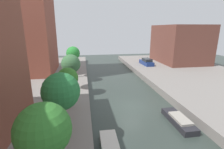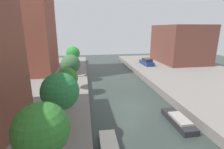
{
  "view_description": "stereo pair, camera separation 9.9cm",
  "coord_description": "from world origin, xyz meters",
  "px_view_note": "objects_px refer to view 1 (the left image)",
  "views": [
    {
      "loc": [
        -5.41,
        -17.95,
        9.13
      ],
      "look_at": [
        -0.75,
        9.61,
        1.45
      ],
      "focal_mm": 26.93,
      "sensor_mm": 36.0,
      "label": 1
    },
    {
      "loc": [
        -5.32,
        -17.96,
        9.13
      ],
      "look_at": [
        -0.75,
        9.61,
        1.45
      ],
      "focal_mm": 26.93,
      "sensor_mm": 36.0,
      "label": 2
    }
  ],
  "objects_px": {
    "street_tree_1": "(44,131)",
    "street_tree_4": "(71,64)",
    "street_tree_5": "(73,54)",
    "moored_boat_left_2": "(110,147)",
    "low_block_right": "(180,44)",
    "moored_boat_right_2": "(179,120)",
    "street_tree_2": "(61,92)",
    "street_tree_3": "(68,79)",
    "apartment_tower_far": "(21,13)",
    "parked_car": "(147,62)"
  },
  "relations": [
    {
      "from": "street_tree_4",
      "to": "parked_car",
      "type": "xyz_separation_m",
      "value": [
        16.01,
        13.92,
        -2.94
      ]
    },
    {
      "from": "parked_car",
      "to": "moored_boat_left_2",
      "type": "xyz_separation_m",
      "value": [
        -12.59,
        -25.53,
        -1.3
      ]
    },
    {
      "from": "parked_car",
      "to": "street_tree_5",
      "type": "bearing_deg",
      "value": -153.77
    },
    {
      "from": "street_tree_5",
      "to": "moored_boat_left_2",
      "type": "height_order",
      "value": "street_tree_5"
    },
    {
      "from": "street_tree_2",
      "to": "apartment_tower_far",
      "type": "bearing_deg",
      "value": 112.27
    },
    {
      "from": "low_block_right",
      "to": "street_tree_2",
      "type": "bearing_deg",
      "value": -133.33
    },
    {
      "from": "moored_boat_right_2",
      "to": "apartment_tower_far",
      "type": "bearing_deg",
      "value": 134.6
    },
    {
      "from": "low_block_right",
      "to": "street_tree_1",
      "type": "distance_m",
      "value": 40.82
    },
    {
      "from": "parked_car",
      "to": "moored_boat_right_2",
      "type": "relative_size",
      "value": 1.05
    },
    {
      "from": "low_block_right",
      "to": "moored_boat_left_2",
      "type": "height_order",
      "value": "low_block_right"
    },
    {
      "from": "moored_boat_right_2",
      "to": "street_tree_1",
      "type": "bearing_deg",
      "value": -146.23
    },
    {
      "from": "street_tree_1",
      "to": "street_tree_3",
      "type": "height_order",
      "value": "street_tree_1"
    },
    {
      "from": "moored_boat_right_2",
      "to": "street_tree_2",
      "type": "bearing_deg",
      "value": -170.91
    },
    {
      "from": "street_tree_3",
      "to": "low_block_right",
      "type": "bearing_deg",
      "value": 40.48
    },
    {
      "from": "street_tree_1",
      "to": "street_tree_5",
      "type": "xyz_separation_m",
      "value": [
        0.0,
        22.12,
        0.01
      ]
    },
    {
      "from": "street_tree_5",
      "to": "street_tree_1",
      "type": "bearing_deg",
      "value": -90.0
    },
    {
      "from": "moored_boat_right_2",
      "to": "street_tree_4",
      "type": "bearing_deg",
      "value": 140.39
    },
    {
      "from": "street_tree_5",
      "to": "parked_car",
      "type": "distance_m",
      "value": 18.18
    },
    {
      "from": "parked_car",
      "to": "apartment_tower_far",
      "type": "bearing_deg",
      "value": -173.23
    },
    {
      "from": "parked_car",
      "to": "moored_boat_left_2",
      "type": "distance_m",
      "value": 28.5
    },
    {
      "from": "street_tree_2",
      "to": "street_tree_5",
      "type": "bearing_deg",
      "value": 90.0
    },
    {
      "from": "parked_car",
      "to": "moored_boat_right_2",
      "type": "bearing_deg",
      "value": -102.97
    },
    {
      "from": "low_block_right",
      "to": "street_tree_3",
      "type": "bearing_deg",
      "value": -139.52
    },
    {
      "from": "apartment_tower_far",
      "to": "street_tree_4",
      "type": "bearing_deg",
      "value": -51.13
    },
    {
      "from": "street_tree_4",
      "to": "moored_boat_left_2",
      "type": "relative_size",
      "value": 1.34
    },
    {
      "from": "street_tree_5",
      "to": "moored_boat_left_2",
      "type": "distance_m",
      "value": 18.6
    },
    {
      "from": "street_tree_1",
      "to": "street_tree_4",
      "type": "xyz_separation_m",
      "value": [
        0.0,
        16.09,
        -0.53
      ]
    },
    {
      "from": "street_tree_3",
      "to": "moored_boat_left_2",
      "type": "xyz_separation_m",
      "value": [
        3.42,
        -6.2,
        -3.84
      ]
    },
    {
      "from": "street_tree_1",
      "to": "street_tree_2",
      "type": "height_order",
      "value": "street_tree_1"
    },
    {
      "from": "street_tree_5",
      "to": "moored_boat_left_2",
      "type": "relative_size",
      "value": 1.46
    },
    {
      "from": "moored_boat_right_2",
      "to": "moored_boat_left_2",
      "type": "bearing_deg",
      "value": -159.64
    },
    {
      "from": "low_block_right",
      "to": "moored_boat_right_2",
      "type": "distance_m",
      "value": 29.26
    },
    {
      "from": "street_tree_1",
      "to": "parked_car",
      "type": "xyz_separation_m",
      "value": [
        16.01,
        30.0,
        -3.48
      ]
    },
    {
      "from": "street_tree_2",
      "to": "parked_car",
      "type": "relative_size",
      "value": 1.07
    },
    {
      "from": "street_tree_1",
      "to": "apartment_tower_far",
      "type": "bearing_deg",
      "value": 108.09
    },
    {
      "from": "street_tree_1",
      "to": "street_tree_2",
      "type": "xyz_separation_m",
      "value": [
        0.0,
        5.47,
        -0.38
      ]
    },
    {
      "from": "low_block_right",
      "to": "moored_boat_right_2",
      "type": "xyz_separation_m",
      "value": [
        -14.41,
        -24.95,
        -5.11
      ]
    },
    {
      "from": "street_tree_2",
      "to": "street_tree_3",
      "type": "height_order",
      "value": "street_tree_2"
    },
    {
      "from": "street_tree_2",
      "to": "street_tree_3",
      "type": "bearing_deg",
      "value": 90.0
    },
    {
      "from": "street_tree_1",
      "to": "moored_boat_right_2",
      "type": "xyz_separation_m",
      "value": [
        10.75,
        7.19,
        -4.75
      ]
    },
    {
      "from": "moored_boat_left_2",
      "to": "low_block_right",
      "type": "bearing_deg",
      "value": 51.85
    },
    {
      "from": "street_tree_4",
      "to": "moored_boat_right_2",
      "type": "distance_m",
      "value": 14.58
    },
    {
      "from": "low_block_right",
      "to": "street_tree_5",
      "type": "relative_size",
      "value": 2.41
    },
    {
      "from": "street_tree_3",
      "to": "apartment_tower_far",
      "type": "bearing_deg",
      "value": 118.34
    },
    {
      "from": "apartment_tower_far",
      "to": "low_block_right",
      "type": "xyz_separation_m",
      "value": [
        34.0,
        5.09,
        -6.25
      ]
    },
    {
      "from": "street_tree_2",
      "to": "street_tree_5",
      "type": "distance_m",
      "value": 16.65
    },
    {
      "from": "street_tree_1",
      "to": "street_tree_4",
      "type": "height_order",
      "value": "street_tree_1"
    },
    {
      "from": "street_tree_3",
      "to": "street_tree_4",
      "type": "bearing_deg",
      "value": 90.0
    },
    {
      "from": "apartment_tower_far",
      "to": "street_tree_4",
      "type": "height_order",
      "value": "apartment_tower_far"
    },
    {
      "from": "street_tree_5",
      "to": "street_tree_4",
      "type": "bearing_deg",
      "value": -90.0
    }
  ]
}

